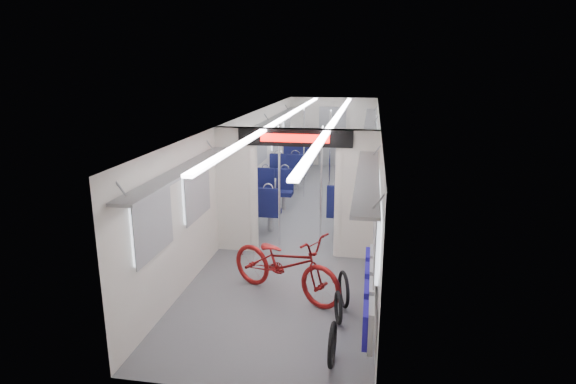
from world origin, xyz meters
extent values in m
plane|color=#515456|center=(0.00, 0.00, 0.00)|extent=(12.00, 12.00, 0.00)
cube|color=beige|center=(-1.45, 0.00, 1.15)|extent=(0.02, 12.00, 2.30)
cube|color=beige|center=(1.45, 0.00, 1.15)|extent=(0.02, 12.00, 2.30)
cube|color=beige|center=(0.00, 6.00, 1.15)|extent=(2.90, 0.02, 2.30)
cube|color=beige|center=(0.00, -6.00, 1.15)|extent=(2.90, 0.02, 2.30)
cube|color=silver|center=(0.00, 0.00, 2.30)|extent=(2.90, 12.00, 0.02)
cube|color=white|center=(-0.55, 0.00, 2.27)|extent=(0.12, 11.40, 0.04)
cube|color=white|center=(0.55, 0.00, 2.27)|extent=(0.12, 11.40, 0.04)
cube|color=beige|center=(-1.12, -2.00, 1.00)|extent=(0.65, 0.18, 2.00)
cube|color=beige|center=(1.12, -2.00, 1.00)|extent=(0.65, 0.18, 2.00)
cube|color=beige|center=(0.00, -2.00, 2.15)|extent=(2.90, 0.18, 0.30)
cylinder|color=beige|center=(-0.80, -2.00, 1.00)|extent=(0.20, 0.20, 2.00)
cylinder|color=beige|center=(0.80, -2.00, 1.00)|extent=(0.20, 0.20, 2.00)
cube|color=black|center=(0.00, -2.11, 2.15)|extent=(2.00, 0.03, 0.30)
cube|color=#FF0C07|center=(0.00, -2.13, 2.15)|extent=(1.20, 0.02, 0.14)
cube|color=silver|center=(-1.42, -4.80, 1.40)|extent=(0.04, 1.00, 0.75)
cube|color=silver|center=(1.42, -4.80, 1.40)|extent=(0.04, 1.00, 0.75)
cube|color=silver|center=(-1.42, -3.20, 1.40)|extent=(0.04, 1.00, 0.75)
cube|color=silver|center=(1.42, -3.20, 1.40)|extent=(0.04, 1.00, 0.75)
cube|color=silver|center=(-1.42, -0.50, 1.40)|extent=(0.04, 1.00, 0.75)
cube|color=silver|center=(1.42, -0.50, 1.40)|extent=(0.04, 1.00, 0.75)
cube|color=silver|center=(-1.42, 1.40, 1.40)|extent=(0.04, 1.00, 0.75)
cube|color=silver|center=(1.42, 1.40, 1.40)|extent=(0.04, 1.00, 0.75)
cube|color=silver|center=(-1.42, 3.30, 1.40)|extent=(0.04, 1.00, 0.75)
cube|color=silver|center=(1.42, 3.30, 1.40)|extent=(0.04, 1.00, 0.75)
cube|color=silver|center=(-1.42, 5.10, 1.40)|extent=(0.04, 1.00, 0.75)
cube|color=silver|center=(1.42, 5.10, 1.40)|extent=(0.04, 1.00, 0.75)
cube|color=gray|center=(-1.27, -4.00, 1.95)|extent=(0.30, 3.60, 0.04)
cube|color=gray|center=(1.27, -4.00, 1.95)|extent=(0.30, 3.60, 0.04)
cube|color=gray|center=(-1.27, 2.00, 1.95)|extent=(0.30, 7.60, 0.04)
cube|color=gray|center=(1.27, 2.00, 1.95)|extent=(0.30, 7.60, 0.04)
cube|color=gray|center=(0.00, 5.94, 1.00)|extent=(0.90, 0.05, 2.00)
imported|color=maroon|center=(0.12, -3.72, 0.51)|extent=(2.04, 1.49, 1.02)
cube|color=gray|center=(1.38, -5.39, 0.58)|extent=(0.06, 0.44, 0.50)
cube|color=navy|center=(1.32, -5.39, 0.58)|extent=(0.06, 0.40, 0.42)
cube|color=gray|center=(1.38, -4.84, 0.58)|extent=(0.06, 0.44, 0.50)
cube|color=navy|center=(1.32, -4.84, 0.58)|extent=(0.06, 0.40, 0.42)
cube|color=gray|center=(1.38, -4.29, 0.58)|extent=(0.06, 0.44, 0.50)
cube|color=navy|center=(1.32, -4.29, 0.58)|extent=(0.06, 0.40, 0.42)
cube|color=gray|center=(1.38, -3.74, 0.58)|extent=(0.06, 0.44, 0.50)
cube|color=navy|center=(1.32, -3.74, 0.58)|extent=(0.06, 0.40, 0.42)
torus|color=black|center=(0.96, -5.35, 0.24)|extent=(0.08, 0.54, 0.54)
torus|color=black|center=(0.96, -4.39, 0.20)|extent=(0.15, 0.45, 0.45)
torus|color=black|center=(1.00, -3.92, 0.24)|extent=(0.21, 0.53, 0.54)
cube|color=#0C0F39|center=(-0.70, -0.93, 0.40)|extent=(0.42, 0.39, 0.10)
cylinder|color=gray|center=(-0.70, -0.93, 0.17)|extent=(0.10, 0.10, 0.35)
cube|color=#0C0F39|center=(-0.70, -1.09, 0.71)|extent=(0.42, 0.07, 0.51)
torus|color=silver|center=(-0.70, -1.09, 0.96)|extent=(0.21, 0.03, 0.21)
cube|color=#0C0F39|center=(-0.70, 0.65, 0.40)|extent=(0.42, 0.39, 0.10)
cylinder|color=gray|center=(-0.70, 0.65, 0.17)|extent=(0.10, 0.10, 0.35)
cube|color=#0C0F39|center=(-0.70, 0.80, 0.71)|extent=(0.42, 0.07, 0.51)
torus|color=silver|center=(-0.70, 0.80, 0.96)|extent=(0.21, 0.03, 0.21)
cube|color=#0C0F39|center=(-1.17, -0.93, 0.40)|extent=(0.42, 0.39, 0.10)
cylinder|color=gray|center=(-1.17, -0.93, 0.17)|extent=(0.10, 0.10, 0.35)
cube|color=#0C0F39|center=(-1.17, -1.09, 0.71)|extent=(0.42, 0.07, 0.51)
torus|color=silver|center=(-1.17, -1.09, 0.96)|extent=(0.21, 0.03, 0.21)
cube|color=#0C0F39|center=(-1.17, 0.65, 0.40)|extent=(0.42, 0.39, 0.10)
cylinder|color=gray|center=(-1.17, 0.65, 0.17)|extent=(0.10, 0.10, 0.35)
cube|color=#0C0F39|center=(-1.17, 0.80, 0.71)|extent=(0.42, 0.07, 0.51)
torus|color=silver|center=(-1.17, 0.80, 0.96)|extent=(0.21, 0.03, 0.21)
cube|color=#0C0F39|center=(0.70, -0.72, 0.40)|extent=(0.47, 0.44, 0.10)
cylinder|color=gray|center=(0.70, -0.72, 0.17)|extent=(0.10, 0.10, 0.35)
cube|color=#0C0F39|center=(0.70, -0.89, 0.74)|extent=(0.47, 0.08, 0.57)
torus|color=silver|center=(0.70, -0.89, 1.02)|extent=(0.24, 0.03, 0.24)
cube|color=#0C0F39|center=(0.70, 1.05, 0.40)|extent=(0.47, 0.44, 0.10)
cylinder|color=gray|center=(0.70, 1.05, 0.17)|extent=(0.10, 0.10, 0.35)
cube|color=#0C0F39|center=(0.70, 1.23, 0.74)|extent=(0.47, 0.08, 0.57)
torus|color=silver|center=(0.70, 1.23, 1.02)|extent=(0.24, 0.03, 0.24)
cube|color=#0C0F39|center=(1.17, -0.72, 0.40)|extent=(0.47, 0.44, 0.10)
cylinder|color=gray|center=(1.17, -0.72, 0.17)|extent=(0.10, 0.10, 0.35)
cube|color=#0C0F39|center=(1.17, -0.89, 0.74)|extent=(0.47, 0.08, 0.57)
torus|color=silver|center=(1.17, -0.89, 1.02)|extent=(0.24, 0.03, 0.24)
cube|color=#0C0F39|center=(1.17, 1.05, 0.40)|extent=(0.47, 0.44, 0.10)
cylinder|color=gray|center=(1.17, 1.05, 0.17)|extent=(0.10, 0.10, 0.35)
cube|color=#0C0F39|center=(1.17, 1.23, 0.74)|extent=(0.47, 0.08, 0.57)
torus|color=silver|center=(1.17, 1.23, 1.02)|extent=(0.24, 0.03, 0.24)
cube|color=#0C0F39|center=(-0.70, 2.56, 0.40)|extent=(0.46, 0.43, 0.10)
cylinder|color=gray|center=(-0.70, 2.56, 0.17)|extent=(0.10, 0.10, 0.35)
cube|color=#0C0F39|center=(-0.70, 2.38, 0.73)|extent=(0.46, 0.08, 0.57)
torus|color=silver|center=(-0.70, 2.38, 1.02)|extent=(0.23, 0.03, 0.23)
cube|color=#0C0F39|center=(-0.70, 4.31, 0.40)|extent=(0.46, 0.43, 0.10)
cylinder|color=gray|center=(-0.70, 4.31, 0.17)|extent=(0.10, 0.10, 0.35)
cube|color=#0C0F39|center=(-0.70, 4.49, 0.73)|extent=(0.46, 0.08, 0.57)
torus|color=silver|center=(-0.70, 4.49, 1.02)|extent=(0.23, 0.03, 0.23)
cube|color=#0C0F39|center=(-1.17, 2.56, 0.40)|extent=(0.46, 0.43, 0.10)
cylinder|color=gray|center=(-1.17, 2.56, 0.17)|extent=(0.10, 0.10, 0.35)
cube|color=#0C0F39|center=(-1.17, 2.38, 0.73)|extent=(0.46, 0.08, 0.57)
torus|color=silver|center=(-1.17, 2.38, 1.02)|extent=(0.23, 0.03, 0.23)
cube|color=#0C0F39|center=(-1.17, 4.31, 0.40)|extent=(0.46, 0.43, 0.10)
cylinder|color=gray|center=(-1.17, 4.31, 0.17)|extent=(0.10, 0.10, 0.35)
cube|color=#0C0F39|center=(-1.17, 4.49, 0.73)|extent=(0.46, 0.08, 0.57)
torus|color=silver|center=(-1.17, 4.49, 1.02)|extent=(0.23, 0.03, 0.23)
cube|color=#0C0F39|center=(0.70, 2.17, 0.40)|extent=(0.49, 0.46, 0.10)
cylinder|color=gray|center=(0.70, 2.17, 0.17)|extent=(0.10, 0.10, 0.35)
cube|color=#0C0F39|center=(0.70, 1.99, 0.75)|extent=(0.49, 0.09, 0.60)
torus|color=silver|center=(0.70, 1.99, 1.05)|extent=(0.25, 0.03, 0.25)
cube|color=#0C0F39|center=(0.70, 4.03, 0.40)|extent=(0.49, 0.46, 0.10)
cylinder|color=gray|center=(0.70, 4.03, 0.17)|extent=(0.10, 0.10, 0.35)
cube|color=#0C0F39|center=(0.70, 4.21, 0.75)|extent=(0.49, 0.09, 0.60)
torus|color=silver|center=(0.70, 4.21, 1.05)|extent=(0.25, 0.03, 0.25)
cube|color=#0C0F39|center=(1.17, 2.17, 0.40)|extent=(0.49, 0.46, 0.10)
cylinder|color=gray|center=(1.17, 2.17, 0.17)|extent=(0.10, 0.10, 0.35)
cube|color=#0C0F39|center=(1.17, 1.99, 0.75)|extent=(0.49, 0.09, 0.60)
torus|color=silver|center=(1.17, 1.99, 1.05)|extent=(0.25, 0.03, 0.25)
cube|color=#0C0F39|center=(1.17, 4.03, 0.40)|extent=(0.49, 0.46, 0.10)
cylinder|color=gray|center=(1.17, 4.03, 0.17)|extent=(0.10, 0.10, 0.35)
cube|color=#0C0F39|center=(1.17, 4.21, 0.75)|extent=(0.49, 0.09, 0.60)
torus|color=silver|center=(1.17, 4.21, 1.05)|extent=(0.25, 0.03, 0.25)
cylinder|color=silver|center=(-0.36, -1.68, 1.15)|extent=(0.04, 0.04, 2.30)
cylinder|color=silver|center=(0.42, -1.57, 1.15)|extent=(0.04, 0.04, 2.30)
cylinder|color=silver|center=(-0.39, 1.85, 1.15)|extent=(0.04, 0.04, 2.30)
cylinder|color=silver|center=(0.30, 1.55, 1.15)|extent=(0.05, 0.05, 2.30)
camera|label=1|loc=(1.29, -10.23, 3.39)|focal=30.00mm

